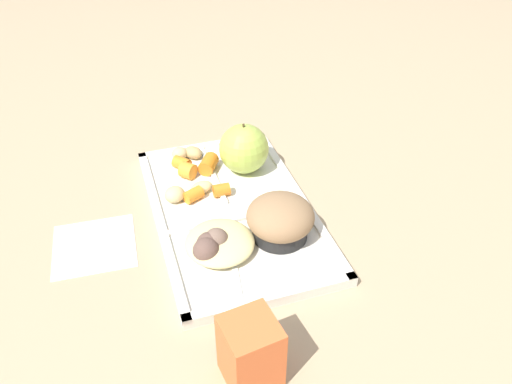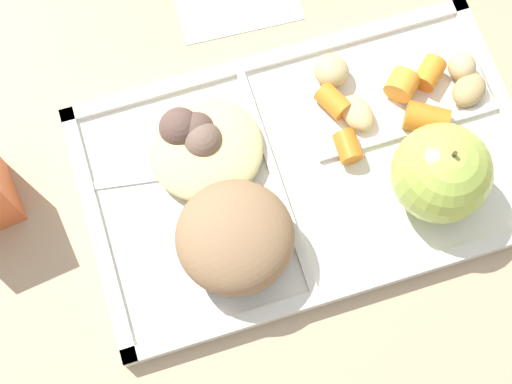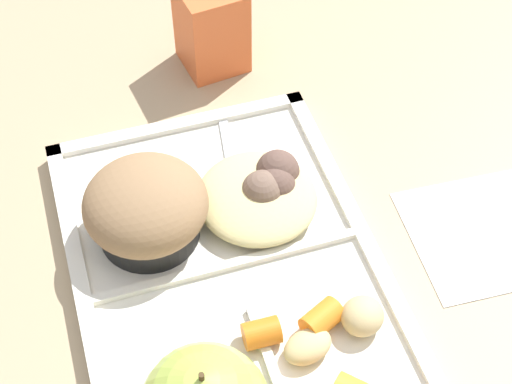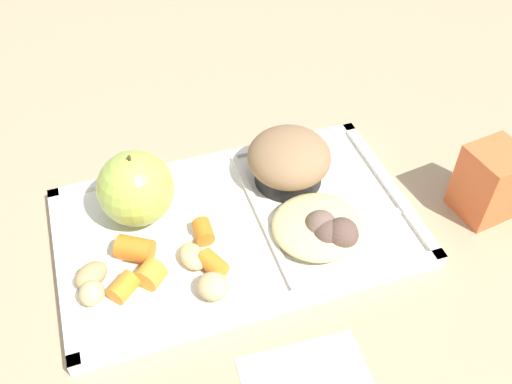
{
  "view_description": "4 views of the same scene",
  "coord_description": "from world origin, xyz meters",
  "px_view_note": "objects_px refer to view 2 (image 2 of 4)",
  "views": [
    {
      "loc": [
        0.61,
        -0.16,
        0.52
      ],
      "look_at": [
        0.03,
        0.03,
        0.06
      ],
      "focal_mm": 36.23,
      "sensor_mm": 36.0,
      "label": 1
    },
    {
      "loc": [
        0.11,
        0.21,
        0.66
      ],
      "look_at": [
        0.05,
        0.02,
        0.06
      ],
      "focal_mm": 54.77,
      "sensor_mm": 36.0,
      "label": 2
    },
    {
      "loc": [
        -0.31,
        0.08,
        0.52
      ],
      "look_at": [
        0.06,
        -0.03,
        0.06
      ],
      "focal_mm": 55.13,
      "sensor_mm": 36.0,
      "label": 3
    },
    {
      "loc": [
        -0.11,
        -0.4,
        0.49
      ],
      "look_at": [
        0.02,
        -0.01,
        0.06
      ],
      "focal_mm": 39.8,
      "sensor_mm": 36.0,
      "label": 4
    }
  ],
  "objects_px": {
    "green_apple": "(442,173)",
    "plastic_fork": "(166,176)",
    "lunch_tray": "(307,171)",
    "bran_muffin": "(235,239)"
  },
  "relations": [
    {
      "from": "lunch_tray",
      "to": "bran_muffin",
      "type": "distance_m",
      "value": 0.1
    },
    {
      "from": "lunch_tray",
      "to": "green_apple",
      "type": "xyz_separation_m",
      "value": [
        -0.1,
        0.05,
        0.05
      ]
    },
    {
      "from": "bran_muffin",
      "to": "plastic_fork",
      "type": "bearing_deg",
      "value": -63.47
    },
    {
      "from": "bran_muffin",
      "to": "plastic_fork",
      "type": "distance_m",
      "value": 0.1
    },
    {
      "from": "lunch_tray",
      "to": "plastic_fork",
      "type": "relative_size",
      "value": 2.89
    },
    {
      "from": "lunch_tray",
      "to": "green_apple",
      "type": "bearing_deg",
      "value": 152.88
    },
    {
      "from": "bran_muffin",
      "to": "green_apple",
      "type": "bearing_deg",
      "value": 180.0
    },
    {
      "from": "plastic_fork",
      "to": "bran_muffin",
      "type": "bearing_deg",
      "value": 116.53
    },
    {
      "from": "lunch_tray",
      "to": "green_apple",
      "type": "relative_size",
      "value": 4.4
    },
    {
      "from": "green_apple",
      "to": "plastic_fork",
      "type": "relative_size",
      "value": 0.66
    }
  ]
}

